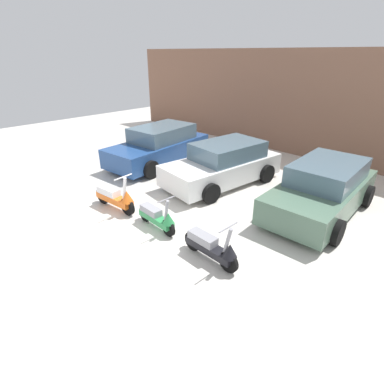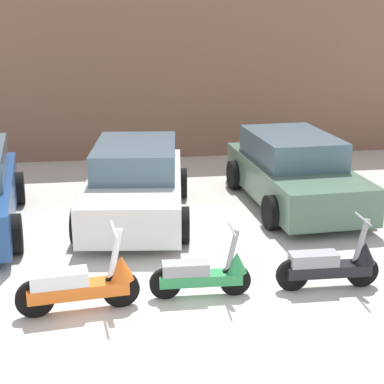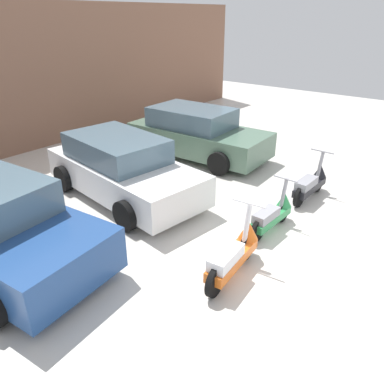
% 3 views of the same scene
% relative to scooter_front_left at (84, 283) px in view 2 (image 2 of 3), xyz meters
% --- Properties ---
extents(ground_plane, '(28.00, 28.00, 0.00)m').
position_rel_scooter_front_left_xyz_m(ground_plane, '(1.25, -1.04, -0.38)').
color(ground_plane, silver).
extents(wall_back, '(19.60, 0.12, 4.02)m').
position_rel_scooter_front_left_xyz_m(wall_back, '(1.25, 7.87, 1.63)').
color(wall_back, '#845B47').
rests_on(wall_back, ground_plane).
extents(scooter_front_left, '(1.53, 0.55, 1.07)m').
position_rel_scooter_front_left_xyz_m(scooter_front_left, '(0.00, 0.00, 0.00)').
color(scooter_front_left, black).
rests_on(scooter_front_left, ground_plane).
extents(scooter_front_right, '(1.34, 0.48, 0.93)m').
position_rel_scooter_front_left_xyz_m(scooter_front_right, '(1.55, 0.16, -0.05)').
color(scooter_front_right, black).
rests_on(scooter_front_right, ground_plane).
extents(scooter_front_center, '(1.42, 0.51, 0.99)m').
position_rel_scooter_front_left_xyz_m(scooter_front_center, '(3.29, 0.15, -0.03)').
color(scooter_front_center, black).
rests_on(scooter_front_center, ground_plane).
extents(car_rear_center, '(2.23, 4.05, 1.32)m').
position_rel_scooter_front_left_xyz_m(car_rear_center, '(0.84, 3.44, 0.25)').
color(car_rear_center, white).
rests_on(car_rear_center, ground_plane).
extents(car_rear_right, '(2.05, 4.01, 1.33)m').
position_rel_scooter_front_left_xyz_m(car_rear_right, '(3.89, 3.77, 0.26)').
color(car_rear_right, '#51705B').
rests_on(car_rear_right, ground_plane).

